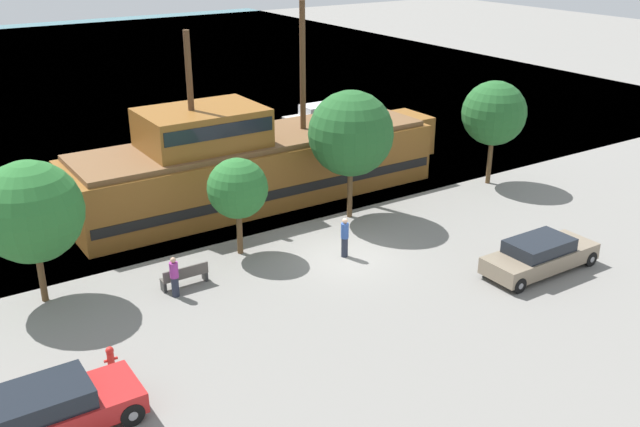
% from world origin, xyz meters
% --- Properties ---
extents(ground_plane, '(160.00, 160.00, 0.00)m').
position_xyz_m(ground_plane, '(0.00, 0.00, 0.00)').
color(ground_plane, gray).
extents(water_surface, '(80.00, 80.00, 0.00)m').
position_xyz_m(water_surface, '(0.00, 44.00, 0.00)').
color(water_surface, teal).
rests_on(water_surface, ground).
extents(pirate_ship, '(19.53, 4.89, 9.39)m').
position_xyz_m(pirate_ship, '(0.04, 7.87, 1.87)').
color(pirate_ship, brown).
rests_on(pirate_ship, water_surface).
extents(moored_boat_dockside, '(5.02, 2.06, 1.59)m').
position_xyz_m(moored_boat_dockside, '(10.13, 17.15, 0.61)').
color(moored_boat_dockside, '#B7B2A8').
rests_on(moored_boat_dockside, water_surface).
extents(parked_car_curb_front, '(4.96, 1.84, 1.39)m').
position_xyz_m(parked_car_curb_front, '(5.63, -5.28, 0.69)').
color(parked_car_curb_front, '#7F705B').
rests_on(parked_car_curb_front, ground_plane).
extents(parked_car_curb_mid, '(4.79, 2.01, 1.43)m').
position_xyz_m(parked_car_curb_mid, '(-12.90, -4.64, 0.72)').
color(parked_car_curb_mid, '#B21E1E').
rests_on(parked_car_curb_mid, ground_plane).
extents(fire_hydrant, '(0.42, 0.25, 0.76)m').
position_xyz_m(fire_hydrant, '(-10.58, -2.59, 0.41)').
color(fire_hydrant, red).
rests_on(fire_hydrant, ground_plane).
extents(bench_promenade_east, '(1.79, 0.45, 0.85)m').
position_xyz_m(bench_promenade_east, '(-6.52, 1.16, 0.44)').
color(bench_promenade_east, '#4C4742').
rests_on(bench_promenade_east, ground_plane).
extents(pedestrian_walking_near, '(0.32, 0.32, 1.70)m').
position_xyz_m(pedestrian_walking_near, '(0.00, 0.00, 0.86)').
color(pedestrian_walking_near, '#232838').
rests_on(pedestrian_walking_near, ground_plane).
extents(pedestrian_walking_far, '(0.32, 0.32, 1.57)m').
position_xyz_m(pedestrian_walking_far, '(-7.13, 0.64, 0.79)').
color(pedestrian_walking_far, '#232838').
rests_on(pedestrian_walking_far, ground_plane).
extents(tree_row_east, '(3.62, 3.62, 5.29)m').
position_xyz_m(tree_row_east, '(-11.23, 2.95, 3.47)').
color(tree_row_east, brown).
rests_on(tree_row_east, ground_plane).
extents(tree_row_mideast, '(2.47, 2.47, 4.10)m').
position_xyz_m(tree_row_mideast, '(-3.43, 2.65, 2.85)').
color(tree_row_mideast, brown).
rests_on(tree_row_mideast, ground_plane).
extents(tree_row_midwest, '(3.86, 3.86, 5.95)m').
position_xyz_m(tree_row_midwest, '(2.67, 3.40, 4.01)').
color(tree_row_midwest, brown).
rests_on(tree_row_midwest, ground_plane).
extents(tree_row_west, '(3.28, 3.28, 5.40)m').
position_xyz_m(tree_row_west, '(11.48, 3.19, 3.75)').
color(tree_row_west, brown).
rests_on(tree_row_west, ground_plane).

